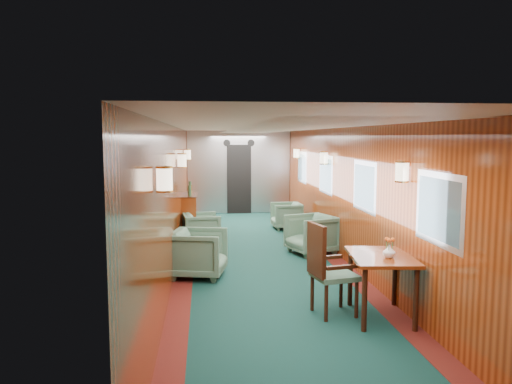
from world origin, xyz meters
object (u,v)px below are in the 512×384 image
at_px(dining_table, 381,265).
at_px(armchair_left_far, 202,229).
at_px(armchair_left_near, 199,253).
at_px(credenza, 189,215).
at_px(side_chair, 326,266).
at_px(armchair_right_far, 286,216).
at_px(armchair_right_near, 311,234).

height_order(dining_table, armchair_left_far, dining_table).
bearing_deg(armchair_left_near, armchair_left_far, 11.36).
distance_m(dining_table, credenza, 5.78).
distance_m(armchair_left_near, armchair_left_far, 2.35).
bearing_deg(dining_table, armchair_left_near, 143.89).
distance_m(credenza, armchair_left_far, 0.87).
relative_size(side_chair, armchair_left_far, 1.59).
relative_size(dining_table, side_chair, 0.96).
relative_size(side_chair, armchair_right_far, 1.67).
bearing_deg(armchair_right_far, dining_table, -1.04).
xyz_separation_m(side_chair, armchair_right_far, (0.48, 5.92, -0.31)).
bearing_deg(side_chair, armchair_right_near, 69.12).
bearing_deg(armchair_left_near, credenza, 16.52).
bearing_deg(armchair_left_far, credenza, 11.03).
distance_m(armchair_left_far, armchair_right_far, 2.63).
bearing_deg(armchair_right_near, dining_table, -17.57).
height_order(armchair_left_far, armchair_right_far, armchair_left_far).
distance_m(dining_table, side_chair, 0.67).
relative_size(side_chair, armchair_left_near, 1.40).
relative_size(credenza, armchair_right_near, 1.52).
bearing_deg(dining_table, credenza, 121.85).
height_order(credenza, armchair_right_far, credenza).
distance_m(armchair_right_near, armchair_right_far, 2.63).
bearing_deg(side_chair, dining_table, -24.77).
distance_m(credenza, armchair_left_near, 3.17).
xyz_separation_m(armchair_left_near, armchair_right_near, (2.12, 1.38, -0.01)).
relative_size(side_chair, armchair_right_near, 1.43).
relative_size(side_chair, credenza, 0.94).
relative_size(dining_table, armchair_right_far, 1.60).
distance_m(credenza, armchair_right_near, 2.95).
bearing_deg(credenza, armchair_right_near, -36.95).
xyz_separation_m(side_chair, armchair_left_far, (-1.56, 4.26, -0.30)).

